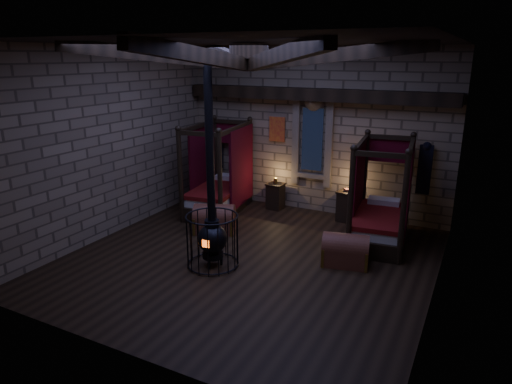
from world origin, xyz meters
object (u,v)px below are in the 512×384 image
at_px(bed_left, 219,190).
at_px(bed_right, 380,217).
at_px(trunk_right, 345,251).
at_px(trunk_left, 215,219).
at_px(stove, 212,236).

xyz_separation_m(bed_left, bed_right, (4.25, -0.16, -0.02)).
distance_m(bed_right, trunk_right, 1.59).
distance_m(trunk_left, trunk_right, 3.24).
bearing_deg(stove, bed_left, 114.13).
height_order(bed_left, trunk_left, bed_left).
xyz_separation_m(bed_right, stove, (-2.62, -2.76, 0.08)).
relative_size(bed_right, trunk_right, 2.26).
height_order(bed_left, bed_right, bed_left).
xyz_separation_m(trunk_left, trunk_right, (3.23, -0.31, -0.01)).
distance_m(bed_left, stove, 3.34).
xyz_separation_m(bed_right, trunk_right, (-0.32, -1.53, -0.26)).
height_order(bed_left, trunk_right, bed_left).
xyz_separation_m(trunk_right, stove, (-2.30, -1.22, 0.34)).
bearing_deg(trunk_left, stove, -81.22).
bearing_deg(trunk_left, bed_right, -3.21).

